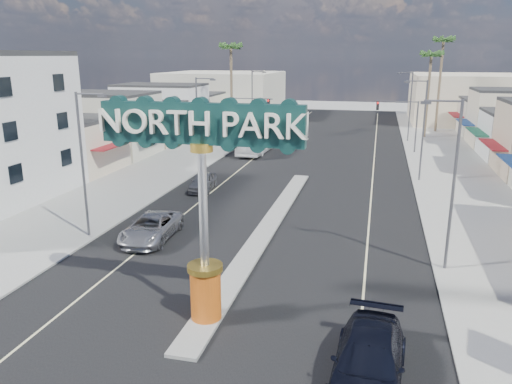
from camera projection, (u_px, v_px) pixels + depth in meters
The scene contains 24 objects.
ground at pixel (303, 175), 47.75m from camera, with size 160.00×160.00×0.00m, color gray.
road at pixel (303, 175), 47.75m from camera, with size 20.00×120.00×0.01m, color black.
median_island at pixel (267, 228), 32.75m from camera, with size 1.30×30.00×0.16m, color gray.
sidewalk_left at pixel (167, 167), 50.95m from camera, with size 8.00×120.00×0.12m, color gray.
sidewalk_right at pixel (459, 183), 44.53m from camera, with size 8.00×120.00×0.12m, color gray.
storefront_row_left at pixel (135, 120), 64.63m from camera, with size 12.00×42.00×6.00m, color beige.
backdrop_far_left at pixel (223, 94), 93.88m from camera, with size 20.00×20.00×8.00m, color #B7B29E.
backdrop_far_right at pixel (473, 99), 83.79m from camera, with size 20.00×20.00×8.00m, color beige.
gateway_sign at pixel (203, 188), 19.94m from camera, with size 8.20×1.50×9.15m.
traffic_signal_left at pixel (247, 112), 61.83m from camera, with size 5.09×0.45×6.00m.
traffic_signal_right at pixel (401, 116), 57.62m from camera, with size 5.09×0.45×6.00m.
streetlight_l_near at pixel (84, 158), 30.07m from camera, with size 2.03×0.22×9.00m.
streetlight_l_mid at pixel (199, 119), 48.80m from camera, with size 2.03×0.22×9.00m.
streetlight_l_far at pixel (253, 100), 69.40m from camera, with size 2.03×0.22×9.00m.
streetlight_r_near at pixel (451, 178), 25.29m from camera, with size 2.03×0.22×9.00m.
streetlight_r_mid at pixel (422, 125), 44.02m from camera, with size 2.03×0.22×9.00m.
streetlight_r_far at pixel (409, 103), 64.62m from camera, with size 2.03×0.22×9.00m.
palm_left_far at pixel (231, 52), 66.41m from camera, with size 2.60×2.60×13.10m.
palm_right_mid at pixel (431, 59), 66.31m from camera, with size 2.60×2.60×12.10m.
palm_right_far at pixel (443, 46), 71.00m from camera, with size 2.60×2.60×14.10m.
suv_left at pixel (151, 228), 30.79m from camera, with size 2.59×5.62×1.56m, color #9F9FA3.
suv_right at pixel (368, 362), 17.16m from camera, with size 2.43×5.98×1.74m, color black.
car_parked_left at pixel (203, 182), 42.07m from camera, with size 1.75×4.36×1.48m, color slate.
city_bus at pixel (258, 139), 58.94m from camera, with size 2.52×10.79×3.01m, color white.
Camera 1 is at (6.66, -16.22, 11.07)m, focal length 35.00 mm.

